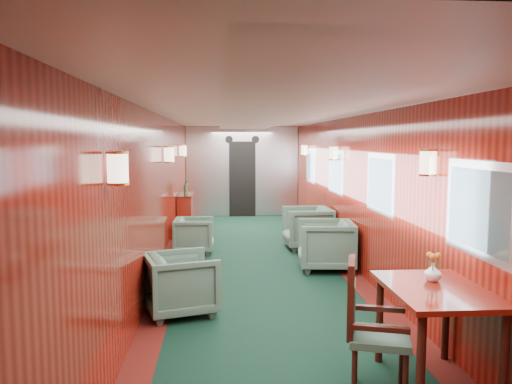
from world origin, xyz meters
TOP-DOWN VIEW (x-y plane):
  - room at (0.00, 0.00)m, footprint 12.00×12.10m
  - bulkhead at (0.00, 5.91)m, footprint 2.98×0.17m
  - windows_right at (1.49, 0.25)m, footprint 0.02×8.60m
  - wall_sconces at (0.00, 0.57)m, footprint 2.97×7.97m
  - dining_table at (1.13, -3.59)m, footprint 0.79×1.11m
  - side_chair at (0.54, -3.64)m, footprint 0.59×0.60m
  - credenza at (-1.34, 3.23)m, footprint 0.31×0.99m
  - flower_vase at (1.17, -3.41)m, footprint 0.19×0.19m
  - armchair_left_near at (-1.07, -1.69)m, footprint 0.97×0.96m
  - armchair_left_far at (-1.08, 1.51)m, footprint 0.72×0.70m
  - armchair_right_near at (1.04, 0.17)m, footprint 0.93×0.91m
  - armchair_right_far at (1.02, 1.72)m, footprint 0.90×0.87m

SIDE VIEW (x-z plane):
  - armchair_left_far at x=-1.08m, z-range 0.00..0.64m
  - armchair_left_near at x=-1.07m, z-range 0.00..0.72m
  - armchair_right_near at x=1.04m, z-range 0.00..0.78m
  - armchair_right_far at x=1.02m, z-range 0.00..0.78m
  - credenza at x=-1.34m, z-range -0.13..1.04m
  - side_chair at x=0.54m, z-range 0.04..1.12m
  - dining_table at x=1.13m, z-range 0.28..1.11m
  - flower_vase at x=1.17m, z-range 0.83..0.98m
  - bulkhead at x=0.00m, z-range -0.01..2.38m
  - windows_right at x=1.49m, z-range 1.05..1.85m
  - room at x=0.00m, z-range 0.43..2.83m
  - wall_sconces at x=0.00m, z-range 1.66..1.91m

